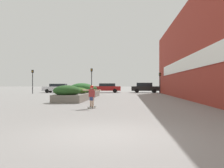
{
  "coord_description": "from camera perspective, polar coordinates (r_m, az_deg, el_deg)",
  "views": [
    {
      "loc": [
        0.7,
        -6.82,
        1.38
      ],
      "look_at": [
        -0.74,
        15.38,
        1.41
      ],
      "focal_mm": 40.0,
      "sensor_mm": 36.0,
      "label": 1
    }
  ],
  "objects": [
    {
      "name": "planter_box",
      "position": [
        24.33,
        -7.07,
        -1.89
      ],
      "size": [
        2.39,
        12.49,
        1.49
      ],
      "color": "slate",
      "rests_on": "ground_plane"
    },
    {
      "name": "skateboard",
      "position": [
        14.34,
        -4.65,
        -5.3
      ],
      "size": [
        0.42,
        0.77,
        0.1
      ],
      "rotation": [
        0.0,
        0.0,
        -0.32
      ],
      "color": "black",
      "rests_on": "ground_plane"
    },
    {
      "name": "car_center_right",
      "position": [
        41.7,
        -1.25,
        -0.85
      ],
      "size": [
        4.79,
        1.98,
        1.54
      ],
      "rotation": [
        0.0,
        0.0,
        1.57
      ],
      "color": "maroon",
      "rests_on": "ground_plane"
    },
    {
      "name": "traffic_light_far_left",
      "position": [
        38.6,
        -17.71,
        1.44
      ],
      "size": [
        0.28,
        0.3,
        3.52
      ],
      "color": "black",
      "rests_on": "ground_plane"
    },
    {
      "name": "car_center_left",
      "position": [
        41.81,
        7.56,
        -0.81
      ],
      "size": [
        4.62,
        2.06,
        1.64
      ],
      "rotation": [
        0.0,
        0.0,
        -1.57
      ],
      "color": "black",
      "rests_on": "ground_plane"
    },
    {
      "name": "traffic_light_left",
      "position": [
        36.27,
        -4.69,
        1.69
      ],
      "size": [
        0.28,
        0.3,
        3.69
      ],
      "color": "black",
      "rests_on": "ground_plane"
    },
    {
      "name": "traffic_light_right",
      "position": [
        36.85,
        10.89,
        1.08
      ],
      "size": [
        0.28,
        0.3,
        3.07
      ],
      "color": "black",
      "rests_on": "ground_plane"
    },
    {
      "name": "ground_plane",
      "position": [
        6.99,
        -2.15,
        -11.45
      ],
      "size": [
        300.0,
        300.0,
        0.0
      ],
      "primitive_type": "plane",
      "color": "gray"
    },
    {
      "name": "building_wall_right",
      "position": [
        22.76,
        17.58,
        7.24
      ],
      "size": [
        0.67,
        39.19,
        8.58
      ],
      "color": "maroon",
      "rests_on": "ground_plane"
    },
    {
      "name": "skateboarder",
      "position": [
        14.29,
        -4.64,
        -2.22
      ],
      "size": [
        1.11,
        0.43,
        1.23
      ],
      "rotation": [
        0.0,
        0.0,
        -0.32
      ],
      "color": "tan",
      "rests_on": "skateboard"
    },
    {
      "name": "car_rightmost",
      "position": [
        43.6,
        18.56,
        -0.84
      ],
      "size": [
        4.07,
        1.87,
        1.55
      ],
      "rotation": [
        0.0,
        0.0,
        1.57
      ],
      "color": "maroon",
      "rests_on": "ground_plane"
    },
    {
      "name": "car_leftmost",
      "position": [
        42.33,
        -12.34,
        -0.88
      ],
      "size": [
        4.65,
        2.05,
        1.48
      ],
      "rotation": [
        0.0,
        0.0,
        1.57
      ],
      "color": "silver",
      "rests_on": "ground_plane"
    }
  ]
}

